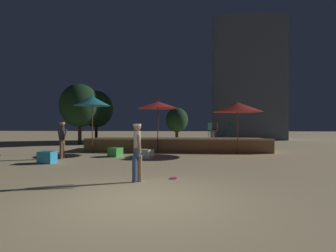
# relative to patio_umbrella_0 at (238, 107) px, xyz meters

# --- Properties ---
(ground_plane) EXTENTS (120.00, 120.00, 0.00)m
(ground_plane) POSITION_rel_patio_umbrella_0_xyz_m (-3.68, -9.02, -2.54)
(ground_plane) COLOR #D1B784
(wooden_deck) EXTENTS (10.76, 3.18, 0.81)m
(wooden_deck) POSITION_rel_patio_umbrella_0_xyz_m (-3.33, 1.88, -2.17)
(wooden_deck) COLOR olive
(wooden_deck) RESTS_ON ground
(patio_umbrella_0) EXTENTS (2.69, 2.69, 2.88)m
(patio_umbrella_0) POSITION_rel_patio_umbrella_0_xyz_m (0.00, 0.00, 0.00)
(patio_umbrella_0) COLOR brown
(patio_umbrella_0) RESTS_ON ground
(patio_umbrella_1) EXTENTS (2.03, 2.03, 3.28)m
(patio_umbrella_1) POSITION_rel_patio_umbrella_0_xyz_m (-8.08, -0.00, 0.39)
(patio_umbrella_1) COLOR brown
(patio_umbrella_1) RESTS_ON ground
(patio_umbrella_2) EXTENTS (2.29, 2.29, 2.98)m
(patio_umbrella_2) POSITION_rel_patio_umbrella_0_xyz_m (-4.38, 0.24, 0.17)
(patio_umbrella_2) COLOR brown
(patio_umbrella_2) RESTS_ON ground
(cube_seat_0) EXTENTS (0.73, 0.73, 0.44)m
(cube_seat_0) POSITION_rel_patio_umbrella_0_xyz_m (-6.31, -1.58, -2.32)
(cube_seat_0) COLOR #4CC651
(cube_seat_0) RESTS_ON ground
(cube_seat_1) EXTENTS (0.68, 0.68, 0.45)m
(cube_seat_1) POSITION_rel_patio_umbrella_0_xyz_m (-4.61, -2.36, -2.31)
(cube_seat_1) COLOR white
(cube_seat_1) RESTS_ON ground
(cube_seat_2) EXTENTS (0.59, 0.59, 0.49)m
(cube_seat_2) POSITION_rel_patio_umbrella_0_xyz_m (-8.49, -4.04, -2.29)
(cube_seat_2) COLOR #2D9EDB
(cube_seat_2) RESTS_ON ground
(person_0) EXTENTS (0.33, 0.46, 1.62)m
(person_0) POSITION_rel_patio_umbrella_0_xyz_m (-4.09, -7.28, -1.65)
(person_0) COLOR #997051
(person_0) RESTS_ON ground
(person_1) EXTENTS (0.54, 0.29, 1.71)m
(person_1) POSITION_rel_patio_umbrella_0_xyz_m (-8.54, -2.63, -1.57)
(person_1) COLOR brown
(person_1) RESTS_ON ground
(bistro_chair_0) EXTENTS (0.40, 0.40, 0.90)m
(bistro_chair_0) POSITION_rel_patio_umbrella_0_xyz_m (-0.16, 1.75, -1.18)
(bistro_chair_0) COLOR #1E4C47
(bistro_chair_0) RESTS_ON wooden_deck
(bistro_chair_1) EXTENTS (0.48, 0.48, 0.90)m
(bistro_chair_1) POSITION_rel_patio_umbrella_0_xyz_m (-1.27, 1.98, -1.18)
(bistro_chair_1) COLOR #1E4C47
(bistro_chair_1) RESTS_ON wooden_deck
(bistro_chair_2) EXTENTS (0.47, 0.47, 0.90)m
(bistro_chair_2) POSITION_rel_patio_umbrella_0_xyz_m (-1.15, 1.08, -1.18)
(bistro_chair_2) COLOR #47474C
(bistro_chair_2) RESTS_ON wooden_deck
(frisbee_disc) EXTENTS (0.22, 0.22, 0.03)m
(frisbee_disc) POSITION_rel_patio_umbrella_0_xyz_m (-3.09, -6.78, -2.52)
(frisbee_disc) COLOR #E54C99
(frisbee_disc) RESTS_ON ground
(background_tree_0) EXTENTS (1.91, 1.91, 3.07)m
(background_tree_0) POSITION_rel_patio_umbrella_0_xyz_m (-3.63, 8.13, -0.53)
(background_tree_0) COLOR #3D2B1C
(background_tree_0) RESTS_ON ground
(background_tree_1) EXTENTS (3.17, 3.17, 4.90)m
(background_tree_1) POSITION_rel_patio_umbrella_0_xyz_m (-11.43, 6.15, 0.61)
(background_tree_1) COLOR #3D2B1C
(background_tree_1) RESTS_ON ground
(background_tree_2) EXTENTS (3.24, 3.24, 4.92)m
(background_tree_2) POSITION_rel_patio_umbrella_0_xyz_m (-11.64, 10.54, 0.59)
(background_tree_2) COLOR #3D2B1C
(background_tree_2) RESTS_ON ground
(distant_building) EXTENTS (7.45, 4.58, 12.92)m
(distant_building) POSITION_rel_patio_umbrella_0_xyz_m (3.76, 15.14, 3.92)
(distant_building) COLOR #4C5666
(distant_building) RESTS_ON ground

